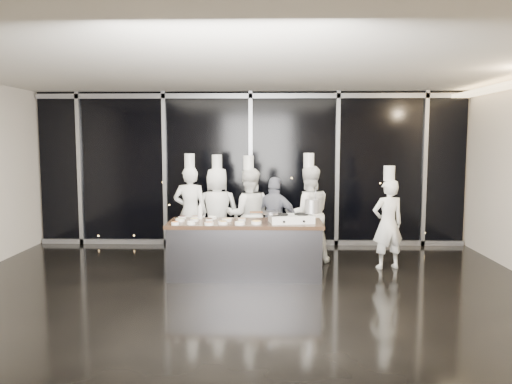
# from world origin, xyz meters

# --- Properties ---
(ground) EXTENTS (9.00, 9.00, 0.00)m
(ground) POSITION_xyz_m (0.00, 0.00, 0.00)
(ground) COLOR black
(ground) RESTS_ON ground
(room_shell) EXTENTS (9.02, 7.02, 3.21)m
(room_shell) POSITION_xyz_m (0.18, 0.00, 2.25)
(room_shell) COLOR beige
(room_shell) RESTS_ON ground
(window_wall) EXTENTS (8.90, 0.11, 3.20)m
(window_wall) POSITION_xyz_m (0.00, 3.43, 1.60)
(window_wall) COLOR black
(window_wall) RESTS_ON ground
(demo_counter) EXTENTS (2.46, 0.86, 0.90)m
(demo_counter) POSITION_xyz_m (0.00, 0.90, 0.45)
(demo_counter) COLOR #353439
(demo_counter) RESTS_ON ground
(stove) EXTENTS (0.73, 0.51, 0.14)m
(stove) POSITION_xyz_m (0.74, 0.84, 0.96)
(stove) COLOR silver
(stove) RESTS_ON demo_counter
(frying_pan) EXTENTS (0.48, 0.31, 0.04)m
(frying_pan) POSITION_xyz_m (0.41, 0.77, 1.06)
(frying_pan) COLOR gray
(frying_pan) RESTS_ON stove
(stock_pot) EXTENTS (0.25, 0.25, 0.22)m
(stock_pot) POSITION_xyz_m (1.06, 0.89, 1.15)
(stock_pot) COLOR #B5B6B8
(stock_pot) RESTS_ON stove
(prep_bowls) EXTENTS (1.39, 0.74, 0.05)m
(prep_bowls) POSITION_xyz_m (-0.52, 0.83, 0.93)
(prep_bowls) COLOR silver
(prep_bowls) RESTS_ON demo_counter
(squeeze_bottle) EXTENTS (0.08, 0.08, 0.27)m
(squeeze_bottle) POSITION_xyz_m (-0.75, 1.15, 1.03)
(squeeze_bottle) COLOR white
(squeeze_bottle) RESTS_ON demo_counter
(chef_far_left) EXTENTS (0.65, 0.44, 1.95)m
(chef_far_left) POSITION_xyz_m (-1.08, 2.17, 0.88)
(chef_far_left) COLOR white
(chef_far_left) RESTS_ON ground
(chef_left) EXTENTS (0.84, 0.55, 1.93)m
(chef_left) POSITION_xyz_m (-0.59, 2.28, 0.86)
(chef_left) COLOR white
(chef_left) RESTS_ON ground
(chef_center) EXTENTS (0.89, 0.72, 1.92)m
(chef_center) POSITION_xyz_m (0.02, 1.95, 0.86)
(chef_center) COLOR white
(chef_center) RESTS_ON ground
(guest) EXTENTS (0.98, 0.67, 1.55)m
(guest) POSITION_xyz_m (0.49, 1.85, 0.77)
(guest) COLOR #121833
(guest) RESTS_ON ground
(chef_right) EXTENTS (0.95, 0.79, 1.97)m
(chef_right) POSITION_xyz_m (1.09, 1.92, 0.88)
(chef_right) COLOR white
(chef_right) RESTS_ON ground
(chef_side) EXTENTS (0.64, 0.50, 1.77)m
(chef_side) POSITION_xyz_m (2.42, 1.50, 0.79)
(chef_side) COLOR white
(chef_side) RESTS_ON ground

